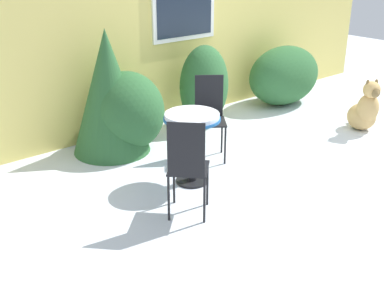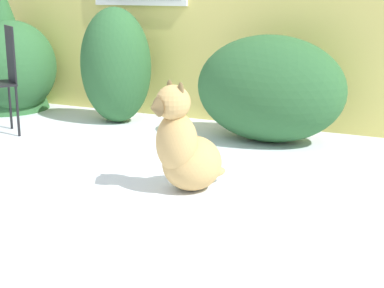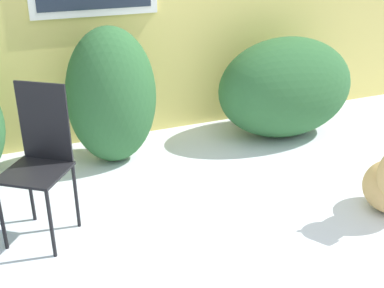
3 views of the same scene
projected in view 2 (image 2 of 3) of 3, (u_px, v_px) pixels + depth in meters
ground_plane at (32, 168)px, 4.58m from camera, size 16.00×16.00×0.00m
shrub_left at (13, 67)px, 6.55m from camera, size 0.93×0.99×1.02m
shrub_middle at (116, 66)px, 6.01m from camera, size 0.76×0.61×1.18m
shrub_right at (270, 89)px, 5.27m from camera, size 1.37×0.88×0.96m
evergreen_bush at (1, 40)px, 6.63m from camera, size 0.98×0.98×1.57m
patio_chair_near_table at (1, 76)px, 5.52m from camera, size 0.53×0.53×1.02m
dog at (185, 150)px, 3.99m from camera, size 0.55×0.60×0.77m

